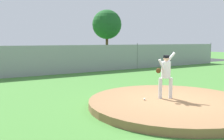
{
  "coord_description": "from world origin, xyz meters",
  "views": [
    {
      "loc": [
        -6.07,
        -5.93,
        2.23
      ],
      "look_at": [
        -0.39,
        3.22,
        0.97
      ],
      "focal_mm": 39.35,
      "sensor_mm": 36.0,
      "label": 1
    }
  ],
  "objects_px": {
    "baseball": "(145,99)",
    "parked_car_red": "(46,59)",
    "pitcher_youth": "(166,72)",
    "parked_car_teal": "(73,58)",
    "parked_car_silver": "(125,55)"
  },
  "relations": [
    {
      "from": "parked_car_red",
      "to": "parked_car_teal",
      "type": "relative_size",
      "value": 1.11
    },
    {
      "from": "pitcher_youth",
      "to": "parked_car_teal",
      "type": "relative_size",
      "value": 0.4
    },
    {
      "from": "pitcher_youth",
      "to": "parked_car_teal",
      "type": "height_order",
      "value": "pitcher_youth"
    },
    {
      "from": "parked_car_silver",
      "to": "parked_car_teal",
      "type": "relative_size",
      "value": 1.16
    },
    {
      "from": "pitcher_youth",
      "to": "parked_car_red",
      "type": "distance_m",
      "value": 13.92
    },
    {
      "from": "baseball",
      "to": "parked_car_red",
      "type": "bearing_deg",
      "value": 86.81
    },
    {
      "from": "pitcher_youth",
      "to": "baseball",
      "type": "relative_size",
      "value": 22.04
    },
    {
      "from": "parked_car_silver",
      "to": "parked_car_red",
      "type": "distance_m",
      "value": 8.08
    },
    {
      "from": "baseball",
      "to": "parked_car_silver",
      "type": "xyz_separation_m",
      "value": [
        8.85,
        13.78,
        0.58
      ]
    },
    {
      "from": "baseball",
      "to": "parked_car_teal",
      "type": "xyz_separation_m",
      "value": [
        3.35,
        14.0,
        0.51
      ]
    },
    {
      "from": "pitcher_youth",
      "to": "parked_car_silver",
      "type": "xyz_separation_m",
      "value": [
        8.05,
        13.94,
        -0.32
      ]
    },
    {
      "from": "baseball",
      "to": "parked_car_silver",
      "type": "bearing_deg",
      "value": 57.31
    },
    {
      "from": "baseball",
      "to": "parked_car_silver",
      "type": "distance_m",
      "value": 16.39
    },
    {
      "from": "pitcher_youth",
      "to": "parked_car_red",
      "type": "relative_size",
      "value": 0.36
    },
    {
      "from": "parked_car_red",
      "to": "pitcher_youth",
      "type": "bearing_deg",
      "value": -89.89
    }
  ]
}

